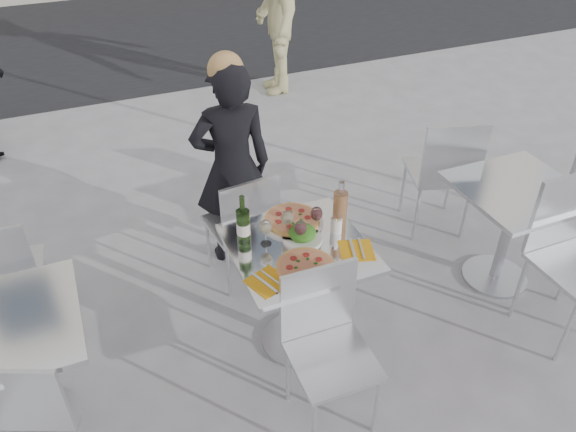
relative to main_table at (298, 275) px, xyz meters
name	(u,v)px	position (x,y,z in m)	size (l,w,h in m)	color
ground	(297,340)	(0.00, 0.00, -0.54)	(80.00, 80.00, 0.00)	slate
street_asphalt	(124,30)	(0.00, 6.50, -0.54)	(24.00, 5.00, 0.00)	black
main_table	(298,275)	(0.00, 0.00, 0.00)	(0.72, 0.72, 0.75)	#B7BABF
side_table_left	(11,356)	(-1.50, 0.00, 0.00)	(0.72, 0.72, 0.75)	#B7BABF
side_table_right	(512,215)	(1.50, 0.00, 0.00)	(0.72, 0.72, 0.75)	#B7BABF
chair_far	(245,221)	(-0.10, 0.63, -0.02)	(0.44, 0.45, 0.87)	silver
chair_near	(326,336)	(-0.05, -0.45, -0.01)	(0.41, 0.42, 0.89)	silver
side_chair_lfar	(3,271)	(-1.54, 0.70, -0.02)	(0.43, 0.44, 0.88)	silver
side_chair_rfar	(445,168)	(1.41, 0.61, 0.03)	(0.55, 0.56, 0.97)	silver
side_chair_rnear	(571,245)	(1.55, -0.43, 0.06)	(0.46, 0.47, 1.01)	silver
woman_diner	(232,167)	(-0.07, 0.95, 0.19)	(0.54, 0.35, 1.47)	black
pedestrian_b	(272,8)	(1.26, 3.62, 0.39)	(1.20, 0.69, 1.86)	tan
pizza_near	(306,267)	(-0.04, -0.18, 0.22)	(0.31, 0.31, 0.02)	#E2A758
pizza_far	(292,220)	(0.05, 0.21, 0.23)	(0.35, 0.35, 0.03)	white
salad_plate	(303,234)	(0.04, 0.05, 0.25)	(0.22, 0.22, 0.09)	white
wine_bottle	(243,224)	(-0.26, 0.15, 0.32)	(0.07, 0.08, 0.29)	#2F541F
carafe	(340,208)	(0.29, 0.08, 0.33)	(0.08, 0.08, 0.29)	tan
sugar_shaker	(336,224)	(0.24, 0.04, 0.26)	(0.06, 0.06, 0.11)	white
wineglass_white_a	(266,228)	(-0.16, 0.09, 0.32)	(0.07, 0.07, 0.16)	white
wineglass_white_b	(287,219)	(-0.02, 0.12, 0.32)	(0.07, 0.07, 0.16)	white
wineglass_red_a	(301,229)	(0.01, 0.01, 0.32)	(0.07, 0.07, 0.16)	white
wineglass_red_b	(317,214)	(0.15, 0.09, 0.32)	(0.07, 0.07, 0.16)	white
napkin_left	(268,281)	(-0.26, -0.20, 0.21)	(0.23, 0.23, 0.01)	orange
napkin_right	(356,250)	(0.27, -0.15, 0.21)	(0.23, 0.23, 0.01)	orange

